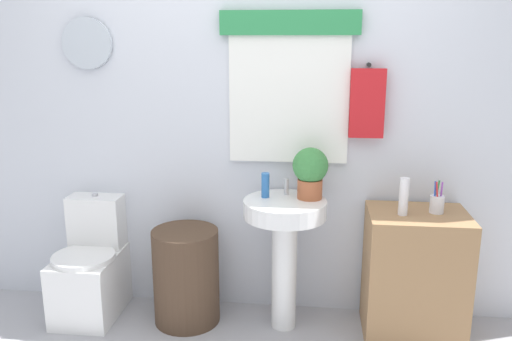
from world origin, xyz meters
The scene contains 10 objects.
back_wall centered at (0.00, 1.15, 1.30)m, with size 4.40×0.18×2.60m.
toilet centered at (-0.98, 0.88, 0.29)m, with size 0.38×0.51×0.76m.
laundry_hamper centered at (-0.36, 0.85, 0.30)m, with size 0.40×0.40×0.59m, color #4C3828.
pedestal_sink centered at (0.24, 0.85, 0.59)m, with size 0.49×0.49×0.81m.
faucet centered at (0.24, 0.97, 0.86)m, with size 0.03×0.03×0.10m, color silver.
wooden_cabinet centered at (1.00, 0.85, 0.38)m, with size 0.56×0.44×0.76m, color #9E754C.
soap_bottle centered at (0.12, 0.90, 0.88)m, with size 0.05×0.05×0.15m, color #2D6BB7.
potted_plant centered at (0.38, 0.91, 0.97)m, with size 0.21×0.21×0.30m.
lotion_bottle centered at (0.90, 0.81, 0.86)m, with size 0.05×0.05×0.21m, color white.
toothbrush_cup centered at (1.10, 0.87, 0.81)m, with size 0.08×0.08×0.19m.
Camera 1 is at (0.40, -2.04, 1.71)m, focal length 36.63 mm.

